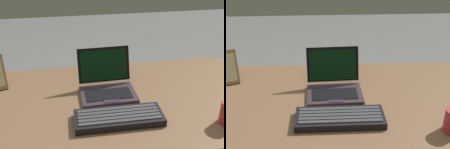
% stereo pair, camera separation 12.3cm
% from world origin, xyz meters
% --- Properties ---
extents(desk, '(1.44, 0.74, 0.74)m').
position_xyz_m(desk, '(0.00, 0.00, 0.64)').
color(desk, brown).
rests_on(desk, ground).
extents(laptop_front, '(0.25, 0.23, 0.19)m').
position_xyz_m(laptop_front, '(0.01, 0.07, 0.78)').
color(laptop_front, '#32262E').
rests_on(laptop_front, desk).
extents(external_keyboard, '(0.35, 0.13, 0.03)m').
position_xyz_m(external_keyboard, '(0.02, -0.15, 0.75)').
color(external_keyboard, black).
rests_on(external_keyboard, desk).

